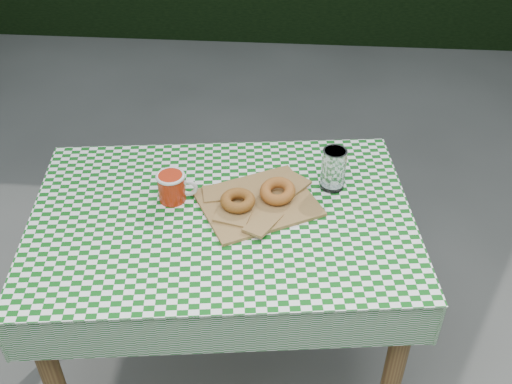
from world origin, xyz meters
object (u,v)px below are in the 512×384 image
drinking_glass (333,169)px  paper_bag (258,202)px  table (226,301)px  coffee_mug (172,187)px

drinking_glass → paper_bag: bearing=-155.0°
table → coffee_mug: coffee_mug is taller
paper_bag → coffee_mug: coffee_mug is taller
table → paper_bag: paper_bag is taller
coffee_mug → drinking_glass: bearing=10.2°
paper_bag → drinking_glass: size_ratio=2.44×
coffee_mug → drinking_glass: (0.49, 0.10, 0.02)m
drinking_glass → coffee_mug: bearing=-168.4°
drinking_glass → table: bearing=-153.7°
table → paper_bag: 0.41m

